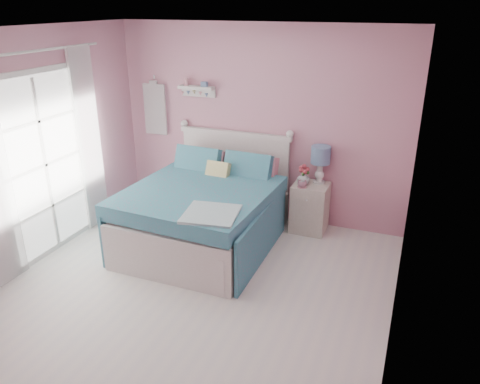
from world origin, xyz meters
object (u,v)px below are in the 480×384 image
Objects in this scene: bed at (206,212)px; table_lamp at (321,158)px; nightstand at (310,207)px; teacup at (302,184)px; vase at (304,178)px.

table_lamp is at bearing 39.48° from bed.
teacup reaches higher than nightstand.
teacup is at bearing -83.16° from vase.
bed is 1.27m from teacup.
teacup is at bearing 35.45° from bed.
table_lamp is at bearing 54.39° from teacup.
table_lamp reaches higher than teacup.
nightstand is 3.82× the size of vase.
bed is 12.42× the size of vase.
vase is at bearing 40.12° from bed.
bed reaches higher than nightstand.
vase is at bearing 96.84° from teacup.
nightstand is (1.13, 0.79, -0.08)m from bed.
nightstand is 0.40m from teacup.
vase is 1.51× the size of teacup.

